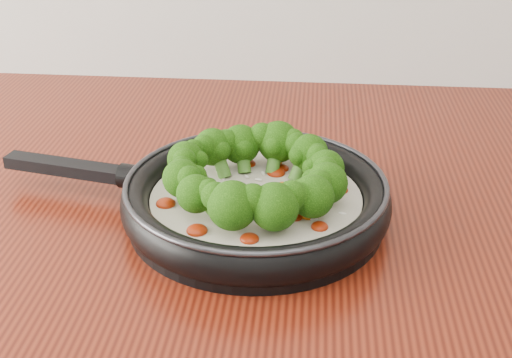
{
  "coord_description": "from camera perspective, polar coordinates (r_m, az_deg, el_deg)",
  "views": [
    {
      "loc": [
        -0.09,
        0.39,
        1.28
      ],
      "look_at": [
        -0.15,
        1.03,
        0.95
      ],
      "focal_mm": 47.98,
      "sensor_mm": 36.0,
      "label": 1
    }
  ],
  "objects": [
    {
      "name": "skillet",
      "position": [
        0.73,
        -0.11,
        -1.17
      ],
      "size": [
        0.47,
        0.34,
        0.08
      ],
      "color": "black",
      "rests_on": "counter"
    }
  ]
}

